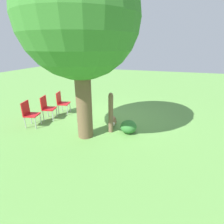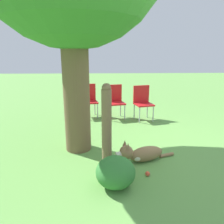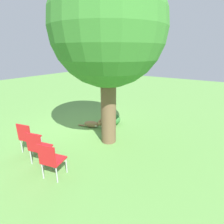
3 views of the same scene
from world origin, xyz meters
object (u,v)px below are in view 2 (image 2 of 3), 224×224
(red_chair_0, at_px, (143,101))
(red_chair_1, at_px, (115,99))
(tennis_ball, at_px, (148,174))
(dog, at_px, (141,154))
(red_chair_2, at_px, (89,98))
(fence_post, at_px, (107,126))

(red_chair_0, relative_size, red_chair_1, 1.00)
(tennis_ball, bearing_deg, red_chair_1, 6.21)
(red_chair_1, bearing_deg, dog, -7.07)
(red_chair_2, xyz_separation_m, tennis_ball, (-3.11, -1.04, -0.47))
(red_chair_0, distance_m, red_chair_2, 1.48)
(dog, xyz_separation_m, fence_post, (-0.10, 0.55, 0.52))
(dog, height_order, tennis_ball, dog)
(red_chair_0, relative_size, red_chair_2, 1.00)
(tennis_ball, bearing_deg, red_chair_0, -8.20)
(red_chair_0, distance_m, red_chair_1, 0.74)
(red_chair_1, bearing_deg, red_chair_0, 63.23)
(tennis_ball, bearing_deg, red_chair_2, 18.47)
(red_chair_1, xyz_separation_m, red_chair_2, (0.17, 0.72, 0.00))
(fence_post, relative_size, red_chair_1, 1.47)
(fence_post, xyz_separation_m, red_chair_1, (2.62, -0.27, -0.16))
(dog, relative_size, red_chair_0, 1.17)
(red_chair_1, relative_size, red_chair_2, 1.00)
(dog, distance_m, red_chair_2, 2.89)
(red_chair_1, xyz_separation_m, tennis_ball, (-2.94, -0.32, -0.47))
(tennis_ball, bearing_deg, dog, 4.74)
(dog, distance_m, red_chair_1, 2.56)
(red_chair_2, height_order, tennis_ball, red_chair_2)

